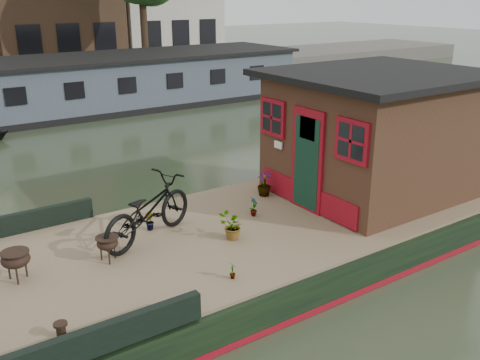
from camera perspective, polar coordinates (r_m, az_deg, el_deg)
ground at (r=10.11m, az=5.04°, el=-7.00°), size 120.00×120.00×0.00m
houseboat_hull at (r=9.28m, az=-1.37°, el=-7.58°), size 14.01×4.02×0.60m
houseboat_deck at (r=9.85m, az=5.14°, el=-3.74°), size 11.80×3.80×0.05m
cabin at (r=10.91m, az=14.31°, el=4.98°), size 4.00×3.50×2.42m
bicycle at (r=8.75m, az=-9.81°, el=-3.19°), size 2.07×1.40×1.03m
potted_plant_a at (r=9.64m, az=1.47°, el=-2.84°), size 0.23×0.23×0.37m
potted_plant_b at (r=9.24m, az=-9.66°, el=-4.35°), size 0.17×0.20×0.31m
potted_plant_c at (r=8.73m, az=-0.86°, el=-4.99°), size 0.43×0.38×0.45m
potted_plant_d at (r=10.60m, az=2.60°, el=-0.43°), size 0.36×0.36×0.48m
potted_plant_e at (r=7.63m, az=-0.78°, el=-9.59°), size 0.12×0.16×0.27m
brazier_front at (r=8.17m, az=-22.73°, el=-8.44°), size 0.54×0.54×0.44m
brazier_rear at (r=8.31m, az=-13.91°, el=-7.15°), size 0.45×0.45×0.40m
bollard_stbd at (r=6.82m, az=-18.55°, el=-14.93°), size 0.17×0.17×0.19m
far_houseboat at (r=22.03m, az=-18.80°, el=9.17°), size 20.40×4.40×2.11m
quay at (r=28.35m, az=-22.45°, el=9.75°), size 60.00×6.00×0.90m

